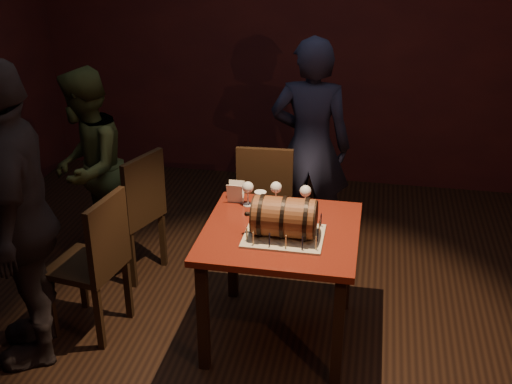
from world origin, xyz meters
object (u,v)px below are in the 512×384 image
at_px(pub_table, 281,246).
at_px(barrel_cake, 284,217).
at_px(chair_left_rear, 135,208).
at_px(pint_of_ale, 260,203).
at_px(chair_left_front, 96,258).
at_px(wine_glass_left, 248,188).
at_px(person_left_rear, 88,168).
at_px(person_left_front, 19,217).
at_px(chair_back, 266,196).
at_px(person_back, 310,147).
at_px(wine_glass_right, 305,192).
at_px(wine_glass_mid, 276,188).

distance_m(pub_table, barrel_cake, 0.25).
xyz_separation_m(barrel_cake, chair_left_rear, (-1.15, 0.63, -0.35)).
height_order(pint_of_ale, chair_left_front, chair_left_front).
relative_size(chair_left_rear, chair_left_front, 1.00).
height_order(barrel_cake, wine_glass_left, barrel_cake).
bearing_deg(barrel_cake, pint_of_ale, 125.54).
distance_m(barrel_cake, person_left_rear, 1.75).
relative_size(barrel_cake, pint_of_ale, 2.73).
bearing_deg(wine_glass_left, chair_left_front, -153.29).
bearing_deg(person_left_front, wine_glass_left, 98.22).
bearing_deg(chair_left_rear, wine_glass_left, -17.10).
height_order(chair_back, chair_left_front, same).
height_order(pub_table, person_left_rear, person_left_rear).
distance_m(wine_glass_left, chair_left_front, 1.01).
bearing_deg(person_back, person_left_rear, 18.30).
distance_m(pub_table, chair_left_front, 1.12).
height_order(chair_back, person_left_rear, person_left_rear).
bearing_deg(person_left_front, person_back, 115.66).
height_order(pub_table, wine_glass_right, wine_glass_right).
bearing_deg(chair_left_front, pub_table, 7.70).
distance_m(chair_left_front, person_back, 1.79).
relative_size(pint_of_ale, person_back, 0.09).
height_order(wine_glass_left, person_left_front, person_left_front).
distance_m(chair_back, person_back, 0.50).
bearing_deg(pint_of_ale, pub_table, -48.29).
bearing_deg(chair_left_front, barrel_cake, 3.28).
bearing_deg(person_left_front, chair_left_front, 107.32).
distance_m(chair_left_rear, chair_left_front, 0.70).
distance_m(chair_left_rear, person_left_rear, 0.48).
distance_m(wine_glass_left, pint_of_ale, 0.15).
distance_m(person_back, person_left_rear, 1.63).
bearing_deg(pint_of_ale, wine_glass_left, 133.00).
relative_size(pub_table, chair_left_rear, 0.97).
bearing_deg(chair_left_rear, pub_table, -25.98).
bearing_deg(wine_glass_mid, pub_table, -75.29).
relative_size(wine_glass_left, person_left_rear, 0.11).
bearing_deg(pub_table, barrel_cake, -70.71).
relative_size(chair_left_front, person_left_front, 0.52).
bearing_deg(wine_glass_right, pint_of_ale, -155.59).
height_order(wine_glass_left, chair_left_front, chair_left_front).
xyz_separation_m(barrel_cake, wine_glass_right, (0.07, 0.38, -0.01)).
bearing_deg(chair_back, person_left_front, -131.38).
relative_size(pint_of_ale, person_left_front, 0.08).
xyz_separation_m(wine_glass_right, chair_left_rear, (-1.22, 0.26, -0.35)).
bearing_deg(chair_left_front, person_left_rear, 116.07).
bearing_deg(barrel_cake, wine_glass_mid, 105.71).
height_order(wine_glass_right, chair_left_rear, chair_left_rear).
xyz_separation_m(wine_glass_mid, person_back, (0.11, 0.89, -0.04)).
bearing_deg(wine_glass_left, person_left_rear, 161.53).
height_order(wine_glass_right, chair_back, chair_back).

